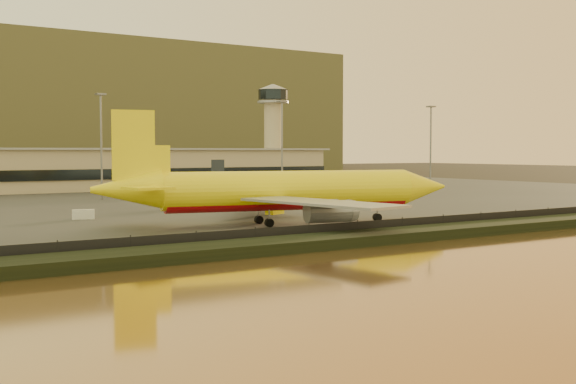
# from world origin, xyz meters

# --- Properties ---
(ground) EXTENTS (900.00, 900.00, 0.00)m
(ground) POSITION_xyz_m (0.00, 0.00, 0.00)
(ground) COLOR black
(ground) RESTS_ON ground
(embankment) EXTENTS (320.00, 7.00, 1.40)m
(embankment) POSITION_xyz_m (0.00, -17.00, 0.70)
(embankment) COLOR black
(embankment) RESTS_ON ground
(tarmac) EXTENTS (320.00, 220.00, 0.20)m
(tarmac) POSITION_xyz_m (0.00, 95.00, 0.10)
(tarmac) COLOR #2D2D2D
(tarmac) RESTS_ON ground
(perimeter_fence) EXTENTS (300.00, 0.05, 2.20)m
(perimeter_fence) POSITION_xyz_m (0.00, -13.00, 1.30)
(perimeter_fence) COLOR black
(perimeter_fence) RESTS_ON tarmac
(terminal_building) EXTENTS (202.00, 25.00, 12.60)m
(terminal_building) POSITION_xyz_m (-14.52, 125.55, 6.25)
(terminal_building) COLOR tan
(terminal_building) RESTS_ON tarmac
(control_tower) EXTENTS (11.20, 11.20, 35.50)m
(control_tower) POSITION_xyz_m (70.00, 131.00, 21.66)
(control_tower) COLOR tan
(control_tower) RESTS_ON tarmac
(apron_light_masts) EXTENTS (152.20, 12.20, 25.40)m
(apron_light_masts) POSITION_xyz_m (15.00, 75.00, 15.70)
(apron_light_masts) COLOR slate
(apron_light_masts) RESTS_ON tarmac
(dhl_cargo_jet) EXTENTS (58.86, 56.61, 17.72)m
(dhl_cargo_jet) POSITION_xyz_m (-5.12, 7.09, 5.49)
(dhl_cargo_jet) COLOR yellow
(dhl_cargo_jet) RESTS_ON tarmac
(white_narrowbody_jet) EXTENTS (33.74, 32.28, 9.81)m
(white_narrowbody_jet) POSITION_xyz_m (19.65, 55.32, 3.13)
(white_narrowbody_jet) COLOR white
(white_narrowbody_jet) RESTS_ON tarmac
(gse_vehicle_yellow) EXTENTS (4.23, 3.19, 1.74)m
(gse_vehicle_yellow) POSITION_xyz_m (3.92, 24.06, 1.07)
(gse_vehicle_yellow) COLOR yellow
(gse_vehicle_yellow) RESTS_ON tarmac
(gse_vehicle_white) EXTENTS (4.04, 2.78, 1.67)m
(gse_vehicle_white) POSITION_xyz_m (-28.88, 33.53, 1.03)
(gse_vehicle_white) COLOR white
(gse_vehicle_white) RESTS_ON tarmac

